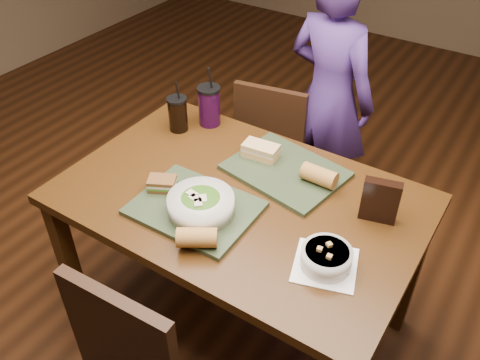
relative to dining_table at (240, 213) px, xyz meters
name	(u,v)px	position (x,y,z in m)	size (l,w,h in m)	color
ground	(240,321)	(0.00, 0.00, -0.66)	(6.00, 6.00, 0.00)	#381C0B
dining_table	(240,213)	(0.00, 0.00, 0.00)	(1.30, 0.85, 0.75)	#3D230C
chair_far	(276,145)	(-0.25, 0.72, -0.20)	(0.42, 0.42, 0.83)	black
diner	(329,97)	(-0.09, 0.96, 0.02)	(0.50, 0.33, 1.36)	#472A75
tray_near	(195,208)	(-0.09, -0.16, 0.10)	(0.42, 0.32, 0.02)	#2A3721
tray_far	(285,171)	(0.07, 0.21, 0.10)	(0.42, 0.32, 0.02)	#2A3721
salad_bowl	(201,204)	(-0.05, -0.17, 0.15)	(0.23, 0.23, 0.08)	silver
soup_bowl	(326,258)	(0.41, -0.14, 0.13)	(0.24, 0.24, 0.08)	white
sandwich_near	(162,184)	(-0.24, -0.14, 0.13)	(0.12, 0.11, 0.05)	#593819
sandwich_far	(261,151)	(-0.05, 0.23, 0.14)	(0.15, 0.09, 0.06)	tan
baguette_near	(197,238)	(0.03, -0.30, 0.14)	(0.06, 0.06, 0.13)	#AD7533
baguette_far	(319,176)	(0.22, 0.20, 0.14)	(0.07, 0.07, 0.13)	#AD7533
cup_cola	(178,114)	(-0.46, 0.23, 0.17)	(0.09, 0.09, 0.23)	black
cup_berry	(209,106)	(-0.38, 0.34, 0.18)	(0.10, 0.10, 0.27)	black
chip_bag	(380,201)	(0.46, 0.15, 0.17)	(0.12, 0.04, 0.16)	black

